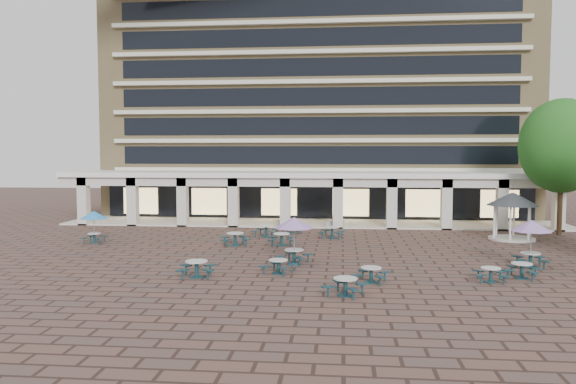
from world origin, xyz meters
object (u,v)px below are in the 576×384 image
at_px(picnic_table_2, 371,273).
at_px(planter_right, 335,220).
at_px(picnic_table_1, 345,285).
at_px(gazebo, 513,204).
at_px(picnic_table_0, 197,267).
at_px(planter_left, 286,221).

xyz_separation_m(picnic_table_2, planter_right, (-1.93, 19.30, 0.12)).
distance_m(picnic_table_1, planter_right, 21.82).
distance_m(picnic_table_1, picnic_table_2, 2.78).
bearing_deg(planter_right, picnic_table_1, -88.08).
xyz_separation_m(gazebo, planter_right, (-12.28, 5.34, -1.90)).
xyz_separation_m(picnic_table_0, planter_right, (6.40, 18.99, 0.07)).
xyz_separation_m(picnic_table_0, picnic_table_1, (7.13, -2.82, -0.03)).
bearing_deg(gazebo, picnic_table_2, -126.57).
bearing_deg(picnic_table_2, picnic_table_0, -166.15).
relative_size(picnic_table_1, gazebo, 0.59).
bearing_deg(planter_right, picnic_table_0, -108.64).
bearing_deg(planter_right, picnic_table_2, -84.29).
bearing_deg(picnic_table_0, picnic_table_2, -10.19).
height_order(picnic_table_1, planter_left, planter_left).
distance_m(picnic_table_0, picnic_table_1, 7.67).
relative_size(picnic_table_0, planter_left, 1.33).
distance_m(picnic_table_0, gazebo, 23.23).
relative_size(picnic_table_0, picnic_table_1, 0.97).
height_order(planter_left, planter_right, planter_right).
xyz_separation_m(picnic_table_0, planter_left, (2.47, 18.99, -0.03)).
relative_size(picnic_table_2, planter_right, 1.26).
bearing_deg(planter_left, picnic_table_1, -77.93).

